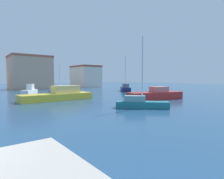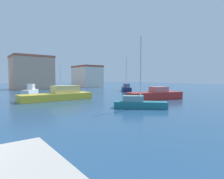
# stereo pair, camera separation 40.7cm
# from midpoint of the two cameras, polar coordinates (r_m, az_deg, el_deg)

# --- Properties ---
(water) EXTENTS (160.00, 160.00, 0.00)m
(water) POSITION_cam_midpoint_polar(r_m,az_deg,el_deg) (29.25, -9.24, -1.91)
(water) COLOR navy
(water) RESTS_ON ground
(sailboat_navy_far_left) EXTENTS (5.27, 6.13, 7.27)m
(sailboat_navy_far_left) POSITION_cam_midpoint_polar(r_m,az_deg,el_deg) (39.75, 4.60, 0.36)
(sailboat_navy_far_left) COLOR #19234C
(sailboat_navy_far_left) RESTS_ON water
(sailboat_teal_inner_mooring) EXTENTS (4.23, 4.13, 6.35)m
(sailboat_teal_inner_mooring) POSITION_cam_midpoint_polar(r_m,az_deg,el_deg) (17.16, 8.83, -4.04)
(sailboat_teal_inner_mooring) COLOR #1E707A
(sailboat_teal_inner_mooring) RESTS_ON water
(motorboat_yellow_distant_east) EXTENTS (8.85, 2.77, 1.77)m
(motorboat_yellow_distant_east) POSITION_cam_midpoint_polar(r_m,az_deg,el_deg) (24.19, -15.40, -1.65)
(motorboat_yellow_distant_east) COLOR gold
(motorboat_yellow_distant_east) RESTS_ON water
(motorboat_red_behind_lamppost) EXTENTS (7.57, 3.69, 1.62)m
(motorboat_red_behind_lamppost) POSITION_cam_midpoint_polar(r_m,az_deg,el_deg) (24.48, 13.37, -1.63)
(motorboat_red_behind_lamppost) COLOR #B22823
(motorboat_red_behind_lamppost) RESTS_ON water
(sailboat_grey_center_channel) EXTENTS (3.31, 4.55, 5.37)m
(sailboat_grey_center_channel) POSITION_cam_midpoint_polar(r_m,az_deg,el_deg) (37.89, -15.10, -0.04)
(sailboat_grey_center_channel) COLOR gray
(sailboat_grey_center_channel) RESTS_ON water
(motorboat_white_distant_north) EXTENTS (3.30, 4.03, 1.76)m
(motorboat_white_distant_north) POSITION_cam_midpoint_polar(r_m,az_deg,el_deg) (32.69, -23.13, -0.55)
(motorboat_white_distant_north) COLOR white
(motorboat_white_distant_north) RESTS_ON water
(waterfront_apartments) EXTENTS (9.39, 8.48, 8.29)m
(waterfront_apartments) POSITION_cam_midpoint_polar(r_m,az_deg,el_deg) (51.95, -22.94, 4.75)
(waterfront_apartments) COLOR tan
(waterfront_apartments) RESTS_ON ground
(warehouse_block) EXTENTS (6.49, 9.30, 6.58)m
(warehouse_block) POSITION_cam_midpoint_polar(r_m,az_deg,el_deg) (59.49, -7.37, 3.96)
(warehouse_block) COLOR beige
(warehouse_block) RESTS_ON ground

